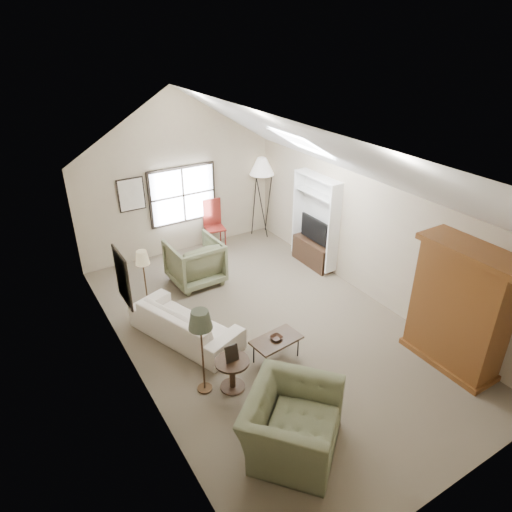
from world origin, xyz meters
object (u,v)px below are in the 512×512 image
armchair_near (292,423)px  sofa (185,323)px  side_table (232,374)px  coffee_table (276,349)px  side_chair (215,224)px  armoire (460,308)px  armchair_far (195,262)px

armchair_near → sofa: bearing=54.2°
sofa → side_table: 1.60m
armchair_near → side_table: (-0.14, 1.42, -0.17)m
coffee_table → side_table: bearing=-168.1°
side_table → side_chair: size_ratio=0.45×
side_table → coffee_table: bearing=11.9°
armoire → sofa: (-3.59, 2.99, -0.78)m
sofa → armchair_near: armchair_near is taller
sofa → side_chair: bearing=-55.8°
armchair_near → side_table: armchair_near is taller
armchair_far → side_chair: size_ratio=0.90×
armchair_far → coffee_table: (0.07, -3.13, -0.28)m
armoire → coffee_table: 3.10m
armchair_near → armchair_far: size_ratio=1.23×
sofa → side_chair: 3.82m
armchair_far → side_table: armchair_far is taller
sofa → side_chair: size_ratio=1.80×
sofa → coffee_table: sofa is taller
coffee_table → side_table: size_ratio=1.55×
armoire → sofa: 4.73m
side_chair → coffee_table: bearing=-93.9°
side_table → side_chair: 5.17m
armchair_far → side_table: bearing=73.4°
sofa → coffee_table: (1.07, -1.40, -0.10)m
armoire → armchair_far: size_ratio=1.99×
side_table → armchair_far: bearing=74.8°
armchair_near → coffee_table: 1.84m
armoire → armchair_near: (-3.35, -0.03, -0.66)m
armchair_far → armoire: bearing=117.2°
armoire → armchair_far: bearing=118.7°
armoire → side_table: (-3.49, 1.39, -0.82)m
armchair_near → armchair_far: (0.77, 4.75, 0.06)m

